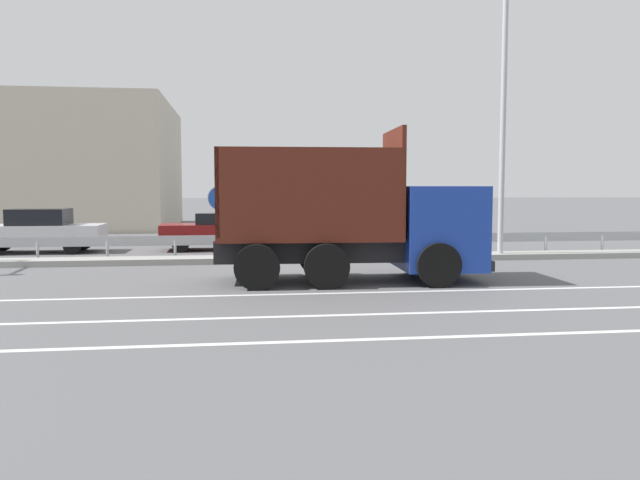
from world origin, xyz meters
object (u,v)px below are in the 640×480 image
(median_road_sign, at_px, (220,221))
(parked_car_3, at_px, (217,231))
(parked_car_2, at_px, (37,231))
(parked_car_4, at_px, (345,228))
(street_lamp_1, at_px, (506,98))
(dump_truck, at_px, (378,230))

(median_road_sign, bearing_deg, parked_car_3, 93.59)
(median_road_sign, distance_m, parked_car_2, 7.74)
(median_road_sign, xyz_separation_m, parked_car_3, (-0.26, 4.20, -0.56))
(parked_car_4, bearing_deg, parked_car_3, 92.85)
(parked_car_2, xyz_separation_m, parked_car_3, (6.36, 0.21, -0.06))
(street_lamp_1, bearing_deg, dump_truck, -140.99)
(parked_car_2, height_order, parked_car_4, parked_car_2)
(parked_car_2, relative_size, parked_car_4, 1.02)
(street_lamp_1, relative_size, parked_car_4, 2.05)
(dump_truck, distance_m, median_road_sign, 5.94)
(dump_truck, bearing_deg, parked_car_3, -151.42)
(street_lamp_1, relative_size, parked_car_2, 2.01)
(median_road_sign, height_order, parked_car_2, median_road_sign)
(median_road_sign, distance_m, street_lamp_1, 9.85)
(median_road_sign, height_order, parked_car_3, median_road_sign)
(dump_truck, xyz_separation_m, median_road_sign, (-3.97, 4.41, 0.01))
(dump_truck, relative_size, parked_car_4, 1.45)
(parked_car_3, distance_m, parked_car_4, 4.92)
(median_road_sign, height_order, street_lamp_1, street_lamp_1)
(dump_truck, bearing_deg, parked_car_4, 177.87)
(street_lamp_1, bearing_deg, parked_car_3, 154.21)
(parked_car_3, bearing_deg, street_lamp_1, -117.75)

